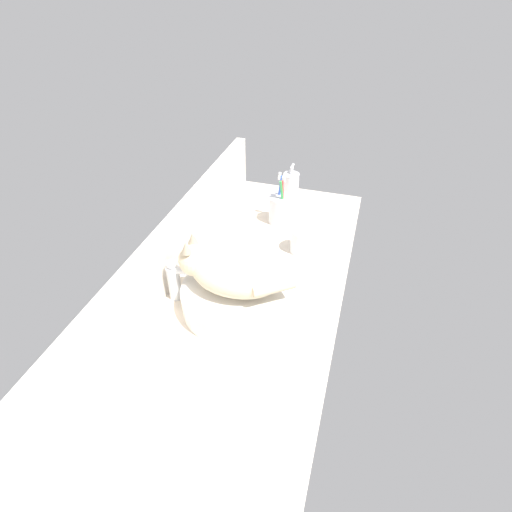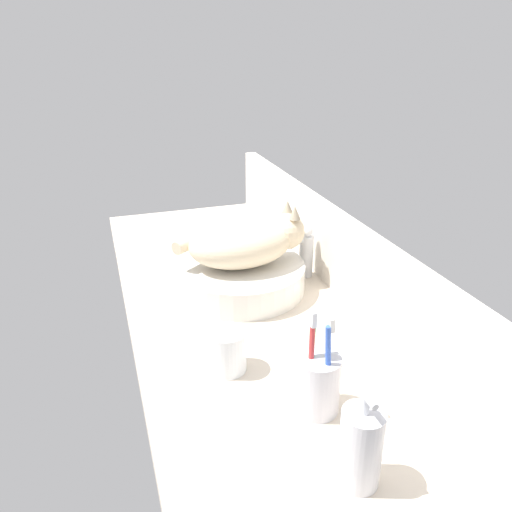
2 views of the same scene
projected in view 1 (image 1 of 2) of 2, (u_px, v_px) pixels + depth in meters
ground_plane at (248, 301)px, 116.42cm from camera, size 136.45×52.56×4.00cm
backsplash_panel at (167, 256)px, 114.96cm from camera, size 136.45×3.60×18.90cm
sink_basin at (238, 296)px, 110.42cm from camera, size 31.25×31.25×6.70cm
cat at (232, 270)px, 105.06cm from camera, size 17.61×32.38×14.00cm
faucet at (177, 278)px, 110.36cm from camera, size 4.05×11.86×13.60cm
soap_dispenser at (291, 188)px, 154.18cm from camera, size 6.03×6.03×15.39cm
toothbrush_cup at (279, 209)px, 143.16cm from camera, size 7.52×7.52×18.70cm
water_glass at (301, 242)px, 130.33cm from camera, size 7.10×7.10×8.15cm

